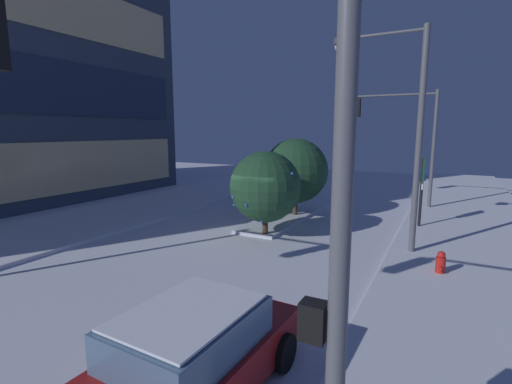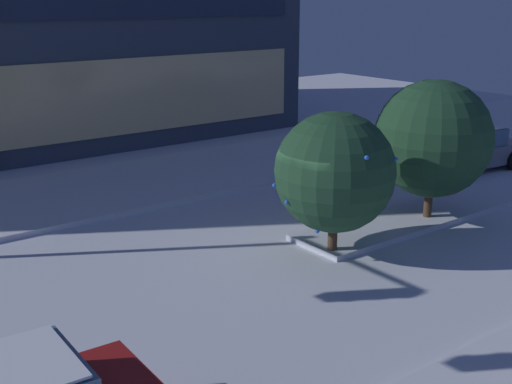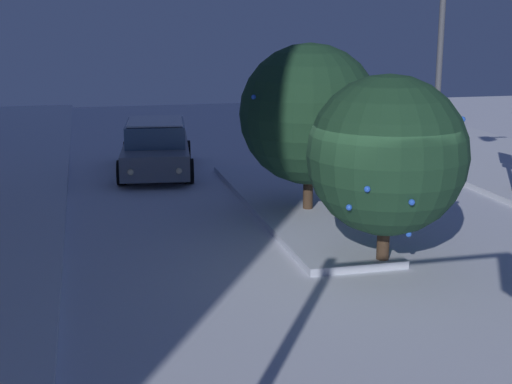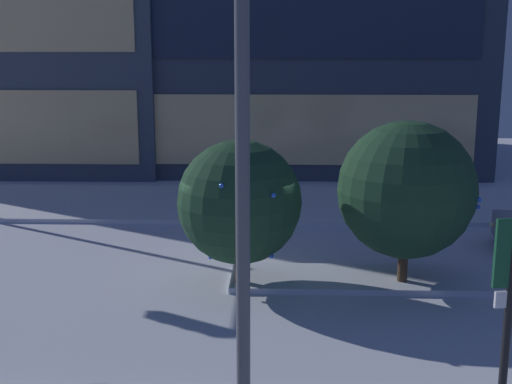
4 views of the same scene
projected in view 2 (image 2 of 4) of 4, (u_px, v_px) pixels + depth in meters
ground at (318, 250)px, 15.87m from camera, size 52.00×52.00×0.00m
curb_strip_far at (159, 179)px, 21.67m from camera, size 52.00×5.20×0.14m
median_strip at (433, 212)px, 18.41m from camera, size 9.00×1.80×0.14m
car_far at (464, 149)px, 22.90m from camera, size 4.77×2.42×1.49m
decorated_tree_median at (433, 139)px, 17.21m from camera, size 3.04×3.04×3.76m
decorated_tree_left_of_median at (335, 172)px, 15.00m from camera, size 2.74×2.74×3.36m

